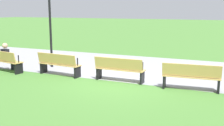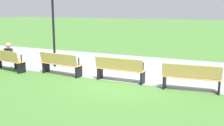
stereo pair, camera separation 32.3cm
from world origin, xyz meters
name	(u,v)px [view 2 (the right image)]	position (x,y,z in m)	size (l,w,h in m)	color
ground_plane	(121,81)	(0.00, 0.00, 0.00)	(120.00, 120.00, 0.00)	#477A33
path_paving	(144,67)	(0.00, 2.62, 0.00)	(34.56, 5.47, 0.01)	#939399
bench_2	(7,60)	(-5.00, -0.50, 0.47)	(1.86, 0.77, 0.89)	tan
bench_3	(60,63)	(-2.51, -0.18, 0.47)	(1.84, 0.63, 0.89)	tan
bench_4	(120,69)	(0.00, -0.07, 0.47)	(1.80, 0.47, 0.89)	tan
bench_5	(191,77)	(2.51, -0.18, 0.47)	(1.84, 0.63, 0.89)	tan
person_seated	(11,56)	(-4.92, -0.37, 0.64)	(0.39, 0.56, 1.20)	black
lamp_post	(52,0)	(-3.75, 1.09, 2.96)	(0.32, 0.32, 4.29)	black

